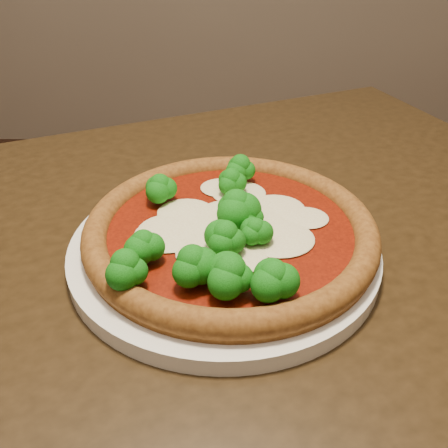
{
  "coord_description": "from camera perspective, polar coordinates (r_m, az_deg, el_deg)",
  "views": [
    {
      "loc": [
        0.26,
        -0.39,
        1.08
      ],
      "look_at": [
        0.25,
        0.04,
        0.79
      ],
      "focal_mm": 40.0,
      "sensor_mm": 36.0,
      "label": 1
    }
  ],
  "objects": [
    {
      "name": "pizza",
      "position": [
        0.52,
        0.42,
        -0.6
      ],
      "size": [
        0.31,
        0.31,
        0.06
      ],
      "rotation": [
        0.0,
        0.0,
        0.12
      ],
      "color": "brown",
      "rests_on": "plate"
    },
    {
      "name": "plate",
      "position": [
        0.53,
        0.0,
        -2.77
      ],
      "size": [
        0.33,
        0.33,
        0.02
      ],
      "primitive_type": "cylinder",
      "color": "white",
      "rests_on": "dining_table"
    },
    {
      "name": "dining_table",
      "position": [
        0.58,
        -2.25,
        -14.17
      ],
      "size": [
        1.32,
        1.22,
        0.75
      ],
      "rotation": [
        0.0,
        0.0,
        0.42
      ],
      "color": "black",
      "rests_on": "floor"
    }
  ]
}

